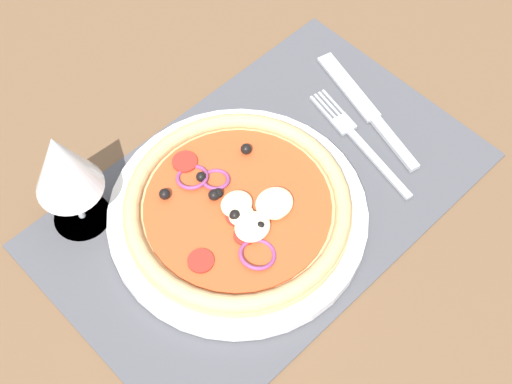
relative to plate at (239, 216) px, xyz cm
name	(u,v)px	position (x,y,z in cm)	size (l,w,h in cm)	color
ground_plane	(263,205)	(3.99, 0.16, -2.35)	(190.00, 140.00, 2.40)	brown
placemat	(264,198)	(3.99, 0.16, -0.95)	(49.47, 31.07, 0.40)	#4C4C51
plate	(239,216)	(0.00, 0.00, 0.00)	(28.66, 28.66, 1.50)	white
pizza	(239,208)	(0.00, -0.04, 1.84)	(24.96, 24.96, 2.58)	tan
fork	(356,137)	(17.62, -1.58, -0.53)	(4.90, 17.96, 0.44)	#B2B5BA
knife	(366,108)	(21.80, 0.44, -0.49)	(6.77, 19.74, 0.62)	#B2B5BA
wine_glass	(62,167)	(-12.20, 12.58, 9.01)	(7.20, 7.20, 14.90)	silver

